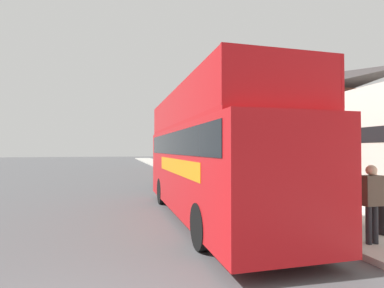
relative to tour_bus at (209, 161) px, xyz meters
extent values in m
plane|color=#4C4C4F|center=(-4.03, 14.66, -1.92)|extent=(144.00, 144.00, 0.00)
cube|color=#ADAAA3|center=(3.67, 11.66, -1.85)|extent=(3.57, 108.00, 0.14)
cube|color=brown|center=(8.46, 16.44, 0.92)|extent=(6.00, 24.81, 5.67)
pyramid|color=#383333|center=(8.46, 16.44, 5.11)|extent=(6.00, 24.81, 2.70)
cube|color=red|center=(0.00, -0.11, -0.27)|extent=(2.57, 9.94, 2.70)
cube|color=orange|center=(0.00, -0.61, -0.14)|extent=(2.58, 5.47, 0.45)
cube|color=black|center=(0.00, -0.11, 0.57)|extent=(2.60, 9.15, 0.70)
cube|color=red|center=(0.00, -0.11, 1.12)|extent=(2.57, 9.15, 0.10)
cube|color=red|center=(-1.24, -0.11, 1.72)|extent=(0.09, 9.14, 1.08)
cube|color=red|center=(1.24, -0.11, 1.72)|extent=(0.09, 9.14, 1.08)
cube|color=red|center=(-0.01, -4.64, 1.72)|extent=(2.54, 0.08, 1.08)
cube|color=red|center=(0.01, 3.76, 1.72)|extent=(2.55, 1.40, 1.08)
cylinder|color=black|center=(-1.14, 2.97, -1.38)|extent=(0.28, 1.07, 1.07)
cylinder|color=black|center=(1.15, 2.97, -1.38)|extent=(0.28, 1.07, 1.07)
cylinder|color=black|center=(-1.15, -2.99, -1.38)|extent=(0.28, 1.07, 1.07)
cylinder|color=black|center=(1.14, -2.99, -1.38)|extent=(0.28, 1.07, 1.07)
cube|color=black|center=(0.76, 8.37, -1.39)|extent=(1.83, 4.40, 0.67)
cube|color=black|center=(0.76, 8.24, -0.82)|extent=(1.58, 2.12, 0.48)
cylinder|color=black|center=(-0.03, 9.73, -1.57)|extent=(0.21, 0.70, 0.69)
cylinder|color=black|center=(1.59, 9.71, -1.57)|extent=(0.21, 0.70, 0.69)
cylinder|color=black|center=(-0.07, 7.03, -1.57)|extent=(0.21, 0.70, 0.69)
cylinder|color=black|center=(1.54, 7.00, -1.57)|extent=(0.21, 0.70, 0.69)
cylinder|color=#232328|center=(2.52, -3.98, -1.34)|extent=(0.13, 0.13, 0.87)
cylinder|color=#232328|center=(2.70, -3.98, -1.34)|extent=(0.13, 0.13, 0.87)
cube|color=#4C3D33|center=(2.61, -3.98, -0.56)|extent=(0.47, 0.26, 0.69)
sphere|color=tan|center=(2.61, -3.98, -0.10)|extent=(0.24, 0.24, 0.24)
cylinder|color=#232328|center=(3.77, -2.82, -1.40)|extent=(0.11, 0.11, 0.75)
cylinder|color=#232328|center=(3.93, -2.82, -1.40)|extent=(0.11, 0.11, 0.75)
cube|color=#2D3856|center=(3.85, -2.82, -0.73)|extent=(0.41, 0.22, 0.59)
sphere|color=tan|center=(3.85, -2.82, -0.33)|extent=(0.21, 0.21, 0.21)
cylinder|color=black|center=(2.50, -1.99, 0.09)|extent=(0.13, 0.13, 3.73)
cylinder|color=silver|center=(2.50, -1.99, 2.18)|extent=(0.32, 0.32, 0.45)
cone|color=black|center=(2.50, -1.99, 2.51)|extent=(0.35, 0.35, 0.22)
cylinder|color=black|center=(2.58, 5.76, 0.45)|extent=(0.13, 0.13, 4.45)
cylinder|color=silver|center=(2.58, 5.76, 2.90)|extent=(0.32, 0.32, 0.45)
cone|color=black|center=(2.58, 5.76, 3.24)|extent=(0.35, 0.35, 0.22)
cylinder|color=black|center=(2.50, 13.50, 0.27)|extent=(0.13, 0.13, 4.10)
cylinder|color=silver|center=(2.50, 13.50, 2.55)|extent=(0.32, 0.32, 0.45)
cone|color=black|center=(2.50, 13.50, 2.88)|extent=(0.35, 0.35, 0.22)
camera|label=1|loc=(-3.09, -9.57, 0.38)|focal=28.00mm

